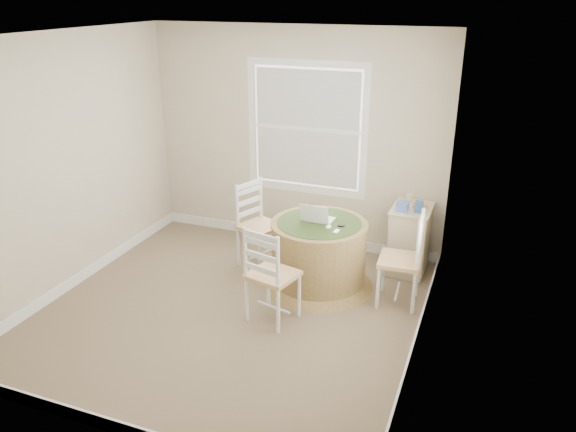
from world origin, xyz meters
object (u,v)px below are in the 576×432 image
at_px(chair_left, 260,226).
at_px(chair_right, 400,260).
at_px(round_table, 319,251).
at_px(laptop, 317,218).
at_px(corner_chest, 409,239).
at_px(chair_near, 273,274).

bearing_deg(chair_left, chair_right, -78.16).
bearing_deg(round_table, chair_right, 0.81).
bearing_deg(laptop, chair_right, 176.17).
height_order(round_table, corner_chest, corner_chest).
distance_m(chair_left, laptop, 0.80).
xyz_separation_m(chair_left, chair_right, (1.62, -0.28, 0.00)).
bearing_deg(chair_near, round_table, -90.16).
xyz_separation_m(round_table, chair_near, (-0.19, -0.79, 0.08)).
relative_size(round_table, chair_right, 1.25).
height_order(round_table, laptop, laptop).
relative_size(round_table, chair_near, 1.25).
bearing_deg(round_table, corner_chest, 44.75).
bearing_deg(round_table, chair_near, -98.75).
bearing_deg(chair_right, corner_chest, 178.10).
bearing_deg(chair_near, chair_right, -131.67).
bearing_deg(corner_chest, round_table, -139.31).
relative_size(chair_near, corner_chest, 1.26).
height_order(chair_left, chair_near, same).
bearing_deg(corner_chest, chair_near, -123.71).
height_order(chair_right, laptop, chair_right).
xyz_separation_m(chair_near, chair_right, (1.05, 0.73, 0.00)).
relative_size(chair_left, laptop, 2.91).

